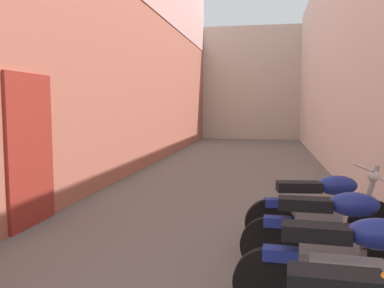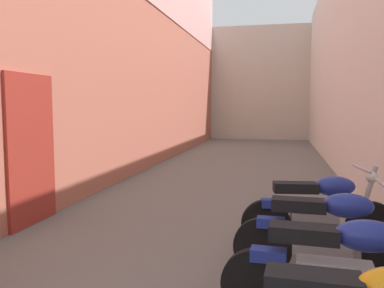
% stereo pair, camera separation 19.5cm
% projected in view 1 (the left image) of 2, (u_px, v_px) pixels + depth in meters
% --- Properties ---
extents(ground_plane, '(37.38, 37.38, 0.00)m').
position_uv_depth(ground_plane, '(224.00, 189.00, 8.43)').
color(ground_plane, '#66635E').
extents(building_left, '(0.45, 21.38, 8.13)m').
position_uv_depth(building_left, '(131.00, 15.00, 10.44)').
color(building_left, '#B76651').
rests_on(building_left, ground).
extents(building_right, '(0.45, 21.38, 6.10)m').
position_uv_depth(building_right, '(345.00, 51.00, 9.60)').
color(building_right, silver).
rests_on(building_right, ground).
extents(building_far_end, '(7.98, 2.00, 5.80)m').
position_uv_depth(building_far_end, '(251.00, 84.00, 21.54)').
color(building_far_end, beige).
rests_on(building_far_end, ground).
extents(motorcycle_third, '(1.85, 0.58, 1.04)m').
position_uv_depth(motorcycle_third, '(354.00, 268.00, 3.07)').
color(motorcycle_third, black).
rests_on(motorcycle_third, ground).
extents(motorcycle_fourth, '(1.85, 0.58, 1.04)m').
position_uv_depth(motorcycle_fourth, '(335.00, 231.00, 3.97)').
color(motorcycle_fourth, black).
rests_on(motorcycle_fourth, ground).
extents(motorcycle_fifth, '(1.84, 0.58, 1.04)m').
position_uv_depth(motorcycle_fifth, '(322.00, 208.00, 4.87)').
color(motorcycle_fifth, black).
rests_on(motorcycle_fifth, ground).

